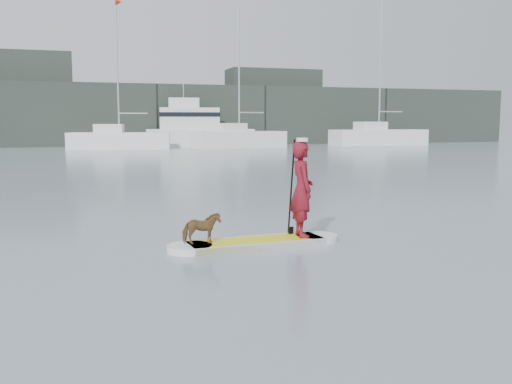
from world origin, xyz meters
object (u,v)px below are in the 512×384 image
object	(u,v)px
dog	(201,228)
sailboat_f	(378,135)
paddler	(302,189)
sailboat_d	(119,138)
paddleboard	(256,243)
sailboat_e	(239,138)
motor_yacht_a	(195,129)

from	to	relation	value
dog	sailboat_f	bearing A→B (deg)	-34.43
paddler	sailboat_d	world-z (taller)	sailboat_d
paddleboard	paddler	xyz separation A→B (m)	(0.92, 0.06, 0.95)
dog	sailboat_d	bearing A→B (deg)	-3.42
sailboat_e	motor_yacht_a	world-z (taller)	sailboat_e
paddler	sailboat_f	size ratio (longest dim) A/B	0.12
paddler	sailboat_e	xyz separation A→B (m)	(10.05, 39.80, -0.13)
dog	sailboat_f	distance (m)	49.15
sailboat_f	sailboat_d	bearing A→B (deg)	178.38
paddler	sailboat_d	distance (m)	40.54
paddler	sailboat_f	xyz separation A→B (m)	(24.90, 41.04, -0.02)
paddleboard	sailboat_d	size ratio (longest dim) A/B	0.26
sailboat_e	motor_yacht_a	size ratio (longest dim) A/B	1.18
sailboat_e	dog	bearing A→B (deg)	-117.69
dog	sailboat_f	size ratio (longest dim) A/B	0.04
paddleboard	sailboat_f	world-z (taller)	sailboat_f
dog	sailboat_d	distance (m)	40.70
dog	sailboat_e	xyz separation A→B (m)	(12.00, 39.93, 0.48)
paddler	dog	distance (m)	2.05
motor_yacht_a	dog	bearing A→B (deg)	-93.60
sailboat_d	sailboat_f	world-z (taller)	sailboat_f
paddler	dog	size ratio (longest dim) A/B	2.70
dog	motor_yacht_a	bearing A→B (deg)	-12.72
sailboat_f	motor_yacht_a	world-z (taller)	sailboat_f
paddleboard	sailboat_e	world-z (taller)	sailboat_e
dog	sailboat_e	size ratio (longest dim) A/B	0.05
sailboat_d	sailboat_e	size ratio (longest dim) A/B	1.03
dog	motor_yacht_a	xyz separation A→B (m)	(8.83, 43.79, 1.29)
paddleboard	paddler	distance (m)	1.32
paddleboard	sailboat_d	bearing A→B (deg)	85.58
sailboat_f	sailboat_e	bearing A→B (deg)	-177.98
sailboat_d	sailboat_e	bearing A→B (deg)	6.98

